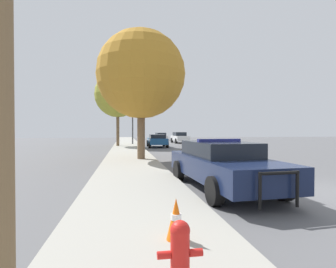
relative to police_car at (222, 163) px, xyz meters
name	(u,v)px	position (x,y,z in m)	size (l,w,h in m)	color
ground_plane	(315,193)	(2.47, -0.96, -0.78)	(110.00, 110.00, 0.00)	#565659
sidewalk_left	(138,198)	(-2.63, -0.96, -0.71)	(3.00, 110.00, 0.13)	#99968C
police_car	(222,163)	(0.00, 0.00, 0.00)	(2.38, 5.42, 1.53)	#141E3D
fire_hydrant	(180,251)	(-2.37, -4.92, -0.28)	(0.50, 0.22, 0.70)	red
traffic_light	(145,111)	(-0.51, 23.97, 3.34)	(3.93, 0.35, 5.67)	#424247
car_background_oncoming	(180,137)	(4.61, 27.82, 0.00)	(1.98, 4.52, 1.49)	silver
car_background_distant	(160,136)	(3.37, 38.45, -0.07)	(2.20, 4.63, 1.31)	silver
car_background_midblock	(157,140)	(0.42, 19.48, -0.05)	(2.05, 4.07, 1.33)	navy
tree_sidewalk_mid	(118,94)	(-3.64, 20.45, 4.76)	(4.82, 4.82, 7.84)	brown
tree_sidewalk_near	(141,75)	(-2.00, 7.59, 4.24)	(5.13, 5.13, 7.47)	brown
traffic_cone	(176,219)	(-2.18, -3.76, -0.33)	(0.30, 0.30, 0.64)	orange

